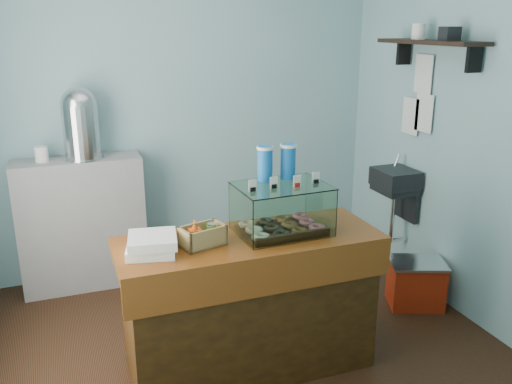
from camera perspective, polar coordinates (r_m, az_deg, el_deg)
name	(u,v)px	position (r m, az deg, el deg)	size (l,w,h in m)	color
ground	(238,345)	(3.90, -1.93, -15.84)	(3.50, 3.50, 0.00)	black
room_shell	(239,97)	(3.30, -1.84, 9.92)	(3.54, 3.04, 2.82)	#7EB1B7
counter	(250,303)	(3.45, -0.63, -11.65)	(1.60, 0.60, 0.90)	#42280C
back_shelf	(83,224)	(4.69, -17.79, -3.22)	(1.00, 0.32, 1.10)	#959597
display_case	(280,204)	(3.33, 2.58, -1.23)	(0.57, 0.42, 0.52)	#32190F
condiment_crate	(202,236)	(3.14, -5.69, -4.64)	(0.28, 0.21, 0.16)	tan
pastry_boxes	(152,244)	(3.09, -10.92, -5.42)	(0.32, 0.32, 0.11)	white
coffee_urn	(80,121)	(4.48, -18.00, 7.08)	(0.31, 0.31, 0.57)	silver
red_cooler	(416,283)	(4.48, 16.47, -9.18)	(0.51, 0.45, 0.37)	#A9240D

